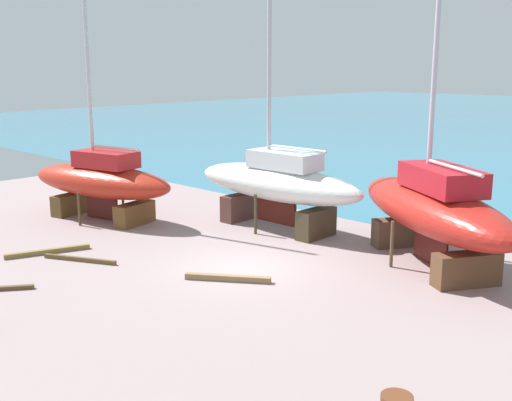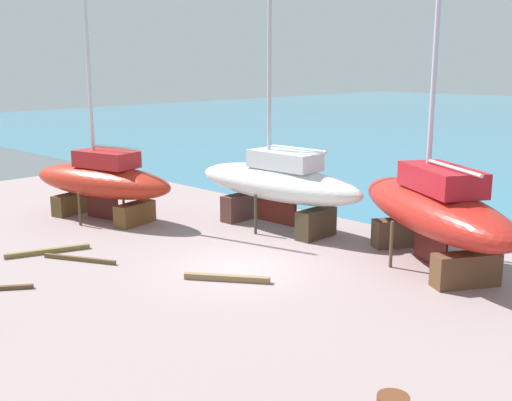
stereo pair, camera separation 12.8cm
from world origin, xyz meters
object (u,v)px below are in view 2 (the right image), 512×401
object	(u,v)px
sailboat_far_slipway	(102,180)
worker	(404,208)
sailboat_small_center	(277,183)
sailboat_mid_port	(433,208)

from	to	relation	value
sailboat_far_slipway	worker	world-z (taller)	sailboat_far_slipway
sailboat_small_center	sailboat_far_slipway	xyz separation A→B (m)	(-6.73, -4.27, -0.19)
sailboat_mid_port	sailboat_far_slipway	world-z (taller)	sailboat_mid_port
sailboat_mid_port	sailboat_far_slipway	xyz separation A→B (m)	(-13.86, -4.40, -0.23)
sailboat_small_center	worker	distance (m)	5.50
sailboat_small_center	sailboat_mid_port	distance (m)	7.13
sailboat_far_slipway	worker	bearing A→B (deg)	-155.90
worker	sailboat_mid_port	bearing A→B (deg)	-129.81
sailboat_small_center	sailboat_far_slipway	world-z (taller)	sailboat_small_center
sailboat_small_center	worker	xyz separation A→B (m)	(3.90, 3.73, -1.07)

